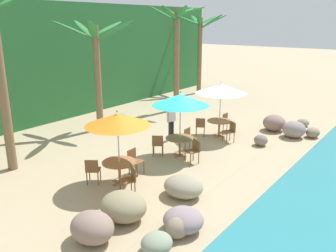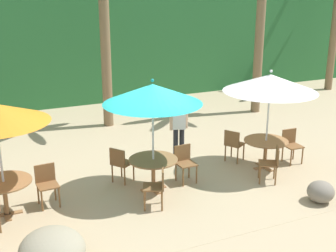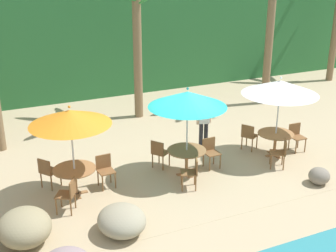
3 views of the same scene
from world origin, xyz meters
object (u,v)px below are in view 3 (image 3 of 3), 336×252
Objects in this scene: umbrella_white at (280,87)px; dining_table_white at (276,137)px; chair_orange_seaward at (105,168)px; chair_orange_left at (69,193)px; umbrella_teal at (187,99)px; chair_white_inland at (249,135)px; chair_teal_left at (192,171)px; waiter_in_white at (204,119)px; chair_teal_seaward at (210,150)px; palm_tree_third at (272,6)px; dining_table_orange at (75,173)px; chair_white_seaward at (296,135)px; dining_table_teal at (187,154)px; chair_white_left at (281,151)px; palm_tree_second at (137,26)px; chair_teal_inland at (159,152)px; umbrella_orange at (70,117)px; chair_orange_inland at (48,171)px.

umbrella_white is 2.29× the size of dining_table_white.
chair_orange_left is at bearing -142.25° from chair_orange_seaward.
umbrella_teal reaches higher than chair_white_inland.
waiter_in_white reaches higher than chair_teal_left.
umbrella_teal reaches higher than chair_teal_seaward.
umbrella_white is 5.62m from palm_tree_third.
palm_tree_third is (5.08, 4.36, 3.44)m from chair_teal_seaward.
dining_table_orange is 0.86m from chair_orange_seaward.
chair_orange_seaward is 6.21m from chair_white_seaward.
waiter_in_white is (3.62, 1.14, 0.47)m from chair_orange_seaward.
umbrella_white is 0.43× the size of palm_tree_third.
dining_table_teal is 2.63m from chair_white_inland.
chair_teal_left and chair_white_left have the same top height.
umbrella_white is 2.90× the size of chair_white_inland.
chair_orange_seaward is 6.34m from palm_tree_second.
chair_teal_inland is 8.28m from palm_tree_third.
dining_table_teal is at bearing 10.51° from chair_orange_left.
chair_white_seaward is 1.49m from chair_white_left.
palm_tree_second reaches higher than chair_orange_seaward.
chair_white_seaward reaches higher than dining_table_orange.
waiter_in_white is (-4.60, -3.08, -2.97)m from palm_tree_third.
chair_teal_seaward is 0.79× the size of dining_table_white.
chair_teal_inland is (1.75, 0.38, 0.00)m from chair_orange_seaward.
dining_table_white is at bearing 5.51° from chair_orange_left.
chair_orange_left is 3.55m from dining_table_teal.
umbrella_orange is at bearing 178.60° from umbrella_white.
palm_tree_second is (-2.52, 5.14, 2.84)m from dining_table_white.
palm_tree_third is at bearing 28.60° from chair_orange_left.
chair_teal_inland is at bearing 11.23° from umbrella_orange.
umbrella_orange is 1.44× the size of waiter_in_white.
chair_orange_left is 0.79× the size of dining_table_teal.
chair_teal_seaward and chair_teal_inland have the same top height.
chair_orange_inland is 0.34× the size of umbrella_teal.
chair_orange_inland is 1.00× the size of chair_teal_seaward.
waiter_in_white reaches higher than chair_white_inland.
chair_white_left is 2.62m from waiter_in_white.
dining_table_teal is 1.26× the size of chair_white_seaward.
palm_tree_third reaches higher than dining_table_teal.
dining_table_orange is 1.26× the size of chair_white_inland.
umbrella_orange is 1.83m from chair_orange_seaward.
dining_table_orange and dining_table_white have the same top height.
dining_table_orange is 1.26× the size of chair_teal_left.
chair_orange_left is at bearing -156.16° from chair_teal_inland.
dining_table_white is at bearing -52.94° from chair_white_inland.
chair_orange_seaward is 1.00× the size of chair_white_seaward.
chair_white_inland is at bearing 0.32° from chair_teal_inland.
umbrella_white is at bearing -63.89° from palm_tree_second.
chair_orange_seaward is 5.37m from dining_table_white.
chair_white_seaward is at bearing -56.41° from palm_tree_second.
umbrella_teal reaches higher than waiter_in_white.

